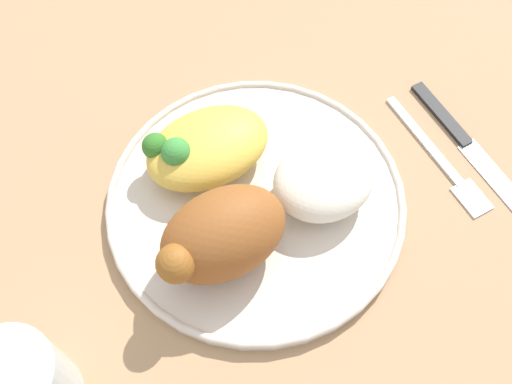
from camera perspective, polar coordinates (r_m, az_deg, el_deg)
ground_plane at (r=0.54m, az=0.00°, el=-1.23°), size 2.00×2.00×0.00m
plate at (r=0.53m, az=0.00°, el=-0.86°), size 0.26×0.26×0.01m
roasted_chicken at (r=0.47m, az=-3.24°, el=-4.03°), size 0.11×0.07×0.07m
rice_pile at (r=0.51m, az=6.28°, el=1.12°), size 0.09×0.08×0.04m
mac_cheese_with_broccoli at (r=0.53m, az=-4.78°, el=4.13°), size 0.11×0.08×0.05m
fork at (r=0.58m, az=16.77°, el=2.88°), size 0.02×0.14×0.01m
knife at (r=0.60m, az=18.82°, el=4.51°), size 0.02×0.19×0.01m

